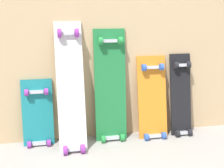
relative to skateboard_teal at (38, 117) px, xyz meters
name	(u,v)px	position (x,y,z in m)	size (l,w,h in m)	color
ground_plane	(110,137)	(0.55, 0.00, -0.21)	(12.00, 12.00, 0.00)	#9E9991
plywood_wall_panel	(108,26)	(0.55, 0.07, 0.66)	(2.13, 0.04, 1.73)	tan
skateboard_teal	(38,117)	(0.00, 0.00, 0.00)	(0.23, 0.14, 0.56)	#197A7F
skateboard_white	(71,91)	(0.24, -0.09, 0.21)	(0.20, 0.31, 0.97)	silver
skateboard_green	(111,90)	(0.55, -0.01, 0.18)	(0.24, 0.17, 0.91)	#1E7238
skateboard_orange	(152,102)	(0.88, -0.03, 0.07)	(0.23, 0.20, 0.71)	orange
skateboard_black	(181,99)	(1.12, -0.02, 0.08)	(0.17, 0.18, 0.71)	black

